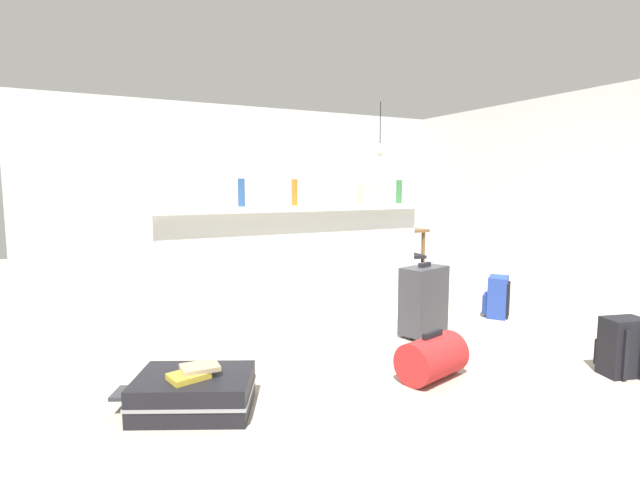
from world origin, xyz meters
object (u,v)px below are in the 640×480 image
dining_table (381,235)px  bottle_clear (355,191)px  bottle_blue (241,193)px  dining_chair_near_partition (403,248)px  dining_chair_far_side (364,240)px  bottle_white (174,194)px  suitcase_flat_black (194,393)px  bottle_green (399,192)px  pendant_lamp (380,148)px  suitcase_upright_charcoal (424,300)px  book_stack (194,372)px  backpack_blue (497,297)px  duffel_bag_red (432,358)px  backpack_black (622,347)px  bottle_amber (295,193)px  grocery_bag (369,194)px

dining_table → bottle_clear: bearing=-134.1°
bottle_blue → bottle_clear: bottle_clear is taller
bottle_clear → dining_chair_near_partition: bearing=30.7°
dining_table → dining_chair_far_side: dining_chair_far_side is taller
bottle_white → suitcase_flat_black: (-0.19, -1.53, -1.17)m
bottle_green → dining_chair_near_partition: (0.55, 0.65, -0.76)m
dining_table → pendant_lamp: pendant_lamp is taller
suitcase_upright_charcoal → dining_table: bearing=64.7°
bottle_blue → suitcase_flat_black: bottle_blue is taller
dining_chair_near_partition → dining_chair_far_side: (0.08, 1.08, 0.00)m
bottle_green → dining_chair_near_partition: bearing=49.6°
book_stack → backpack_blue: bearing=12.2°
duffel_bag_red → backpack_black: backpack_black is taller
bottle_blue → dining_chair_near_partition: size_ratio=0.29×
suitcase_flat_black → backpack_blue: 3.32m
dining_chair_near_partition → duffel_bag_red: (-1.66, -2.58, -0.36)m
bottle_blue → backpack_black: 3.38m
suitcase_upright_charcoal → bottle_clear: bearing=93.8°
dining_chair_near_partition → bottle_green: bearing=-130.4°
suitcase_flat_black → book_stack: book_stack is taller
bottle_white → bottle_amber: (1.19, 0.07, 0.00)m
bottle_green → book_stack: bearing=-148.0°
suitcase_upright_charcoal → book_stack: suitcase_upright_charcoal is taller
dining_table → duffel_bag_red: (-1.65, -3.09, -0.50)m
duffel_bag_red → backpack_blue: backpack_blue is taller
backpack_black → bottle_blue: bearing=128.7°
dining_chair_near_partition → backpack_blue: dining_chair_near_partition is taller
bottle_white → dining_chair_near_partition: bearing=14.1°
bottle_blue → dining_chair_far_side: (2.49, 1.72, -0.77)m
dining_table → backpack_black: size_ratio=2.62×
backpack_blue → backpack_black: size_ratio=1.00×
backpack_blue → bottle_amber: bearing=153.4°
bottle_white → dining_table: (3.06, 1.27, -0.63)m
bottle_white → backpack_black: bottle_white is taller
backpack_black → book_stack: backpack_black is taller
bottle_clear → dining_chair_near_partition: (1.17, 0.69, -0.78)m
grocery_bag → dining_chair_near_partition: size_ratio=0.28×
dining_chair_far_side → suitcase_upright_charcoal: bearing=-112.3°
book_stack → backpack_black: bearing=-15.7°
grocery_bag → book_stack: size_ratio=0.85×
bottle_blue → duffel_bag_red: bottle_blue is taller
duffel_bag_red → book_stack: size_ratio=1.76×
grocery_bag → dining_chair_near_partition: grocery_bag is taller
suitcase_flat_black → bottle_white: bearing=82.8°
bottle_clear → backpack_blue: 1.85m
bottle_green → grocery_bag: bottle_green is taller
bottle_blue → duffel_bag_red: 2.37m
suitcase_flat_black → backpack_blue: (3.25, 0.67, 0.09)m
dining_chair_near_partition → dining_table: bearing=91.3°
bottle_green → dining_chair_near_partition: size_ratio=0.28×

